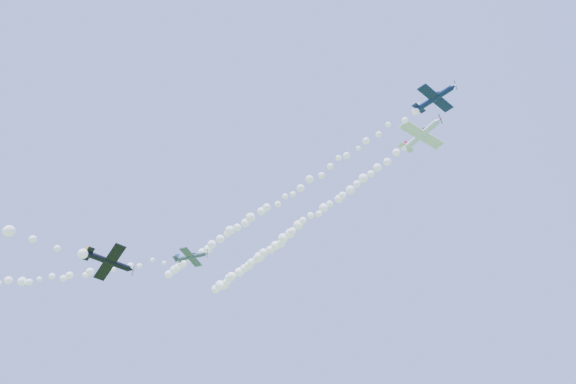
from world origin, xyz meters
The scene contains 7 objects.
plane_white centered at (25.76, -1.55, 54.06)m, with size 8.03×8.51×2.25m.
smoke_trail_white centered at (-7.24, 12.25, 53.73)m, with size 61.73×27.55×3.36m, color white, non-canonical shape.
plane_navy centered at (30.12, -8.34, 53.64)m, with size 6.89×7.29×2.20m.
smoke_trail_navy centered at (-6.55, 1.99, 53.44)m, with size 69.48×21.39×2.73m, color white, non-canonical shape.
plane_grey centered at (-17.92, -4.10, 43.87)m, with size 6.60×7.00×1.77m.
smoke_trail_grey centered at (-54.96, -15.28, 43.45)m, with size 70.39×22.94×3.03m, color white, non-canonical shape.
plane_black centered at (-15.87, -21.86, 34.20)m, with size 7.56×7.23×2.84m.
Camera 1 is at (37.20, -59.61, 2.00)m, focal length 30.00 mm.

